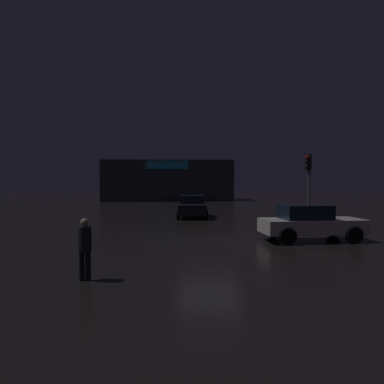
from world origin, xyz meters
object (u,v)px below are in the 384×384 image
object	(u,v)px
store_building	(168,180)
car_far	(192,206)
pedestrian	(85,245)
traffic_signal_opposite	(308,174)
car_near	(310,222)

from	to	relation	value
store_building	car_far	bearing A→B (deg)	-85.09
store_building	pedestrian	xyz separation A→B (m)	(-1.82, -36.17, -1.55)
traffic_signal_opposite	car_near	xyz separation A→B (m)	(-2.67, -7.08, -2.11)
traffic_signal_opposite	car_far	world-z (taller)	traffic_signal_opposite
car_near	car_far	world-z (taller)	car_near
store_building	car_near	bearing A→B (deg)	-78.70
car_far	car_near	bearing A→B (deg)	-66.18
traffic_signal_opposite	pedestrian	size ratio (longest dim) A/B	2.61
car_near	traffic_signal_opposite	bearing A→B (deg)	69.35
store_building	traffic_signal_opposite	size ratio (longest dim) A/B	3.82
traffic_signal_opposite	car_far	size ratio (longest dim) A/B	0.94
store_building	traffic_signal_opposite	xyz separation A→B (m)	(8.80, -23.62, 0.42)
store_building	traffic_signal_opposite	world-z (taller)	store_building
traffic_signal_opposite	car_near	size ratio (longest dim) A/B	0.96
store_building	pedestrian	distance (m)	36.25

